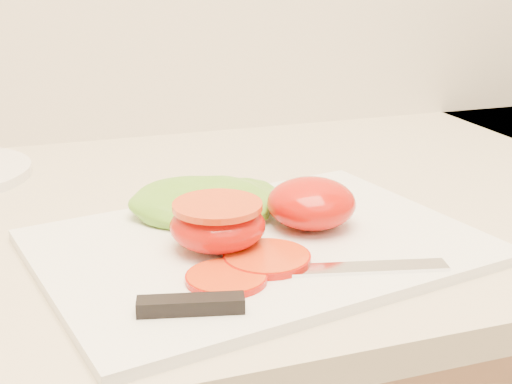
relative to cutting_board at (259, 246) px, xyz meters
name	(u,v)px	position (x,y,z in m)	size (l,w,h in m)	color
cutting_board	(259,246)	(0.00, 0.00, 0.00)	(0.40, 0.29, 0.01)	white
tomato_half_dome	(311,203)	(0.06, 0.02, 0.03)	(0.09, 0.09, 0.05)	#DA0402
tomato_half_cut	(218,223)	(-0.04, 0.00, 0.03)	(0.09, 0.09, 0.04)	#DA0402
tomato_slice_0	(267,258)	(-0.01, -0.05, 0.01)	(0.07, 0.07, 0.01)	#D24511
tomato_slice_1	(226,278)	(-0.05, -0.07, 0.01)	(0.07, 0.07, 0.01)	#D24511
lettuce_leaf_0	(205,203)	(-0.03, 0.08, 0.02)	(0.15, 0.10, 0.03)	#5CA12A
lettuce_leaf_1	(245,197)	(0.02, 0.09, 0.02)	(0.10, 0.07, 0.02)	#5CA12A
knife	(258,289)	(-0.04, -0.10, 0.01)	(0.27, 0.08, 0.01)	silver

